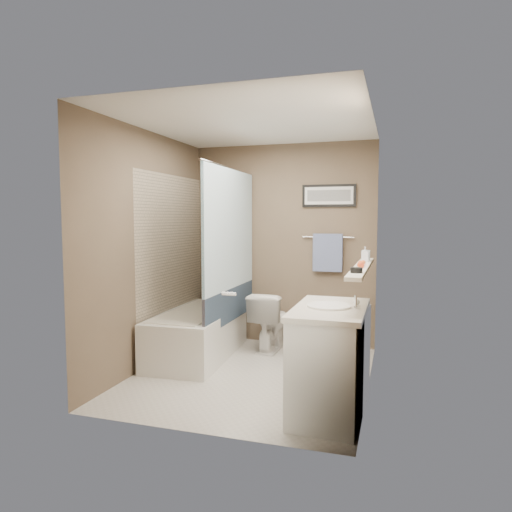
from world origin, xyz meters
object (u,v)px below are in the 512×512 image
(hair_brush_back, at_px, (361,263))
(toilet, at_px, (270,320))
(soap_bottle, at_px, (365,254))
(candle_bowl_near, at_px, (356,270))
(glass_jar, at_px, (366,255))
(bathtub, at_px, (198,334))
(hair_brush_front, at_px, (361,264))
(vanity, at_px, (331,363))

(hair_brush_back, bearing_deg, toilet, 135.41)
(hair_brush_back, relative_size, soap_bottle, 1.58)
(candle_bowl_near, bearing_deg, glass_jar, 90.00)
(bathtub, xyz_separation_m, glass_jar, (1.79, -0.04, 0.92))
(hair_brush_front, height_order, glass_jar, glass_jar)
(bathtub, xyz_separation_m, soap_bottle, (1.79, -0.16, 0.93))
(bathtub, relative_size, candle_bowl_near, 16.67)
(candle_bowl_near, bearing_deg, bathtub, 148.90)
(vanity, bearing_deg, glass_jar, 82.58)
(bathtub, relative_size, glass_jar, 15.00)
(toilet, bearing_deg, glass_jar, 155.61)
(toilet, height_order, vanity, vanity)
(toilet, xyz_separation_m, hair_brush_back, (1.10, -1.08, 0.80))
(bathtub, relative_size, hair_brush_back, 6.82)
(bathtub, xyz_separation_m, candle_bowl_near, (1.79, -1.08, 0.89))
(hair_brush_back, relative_size, glass_jar, 2.20)
(toilet, xyz_separation_m, vanity, (0.91, -1.55, 0.06))
(bathtub, height_order, soap_bottle, soap_bottle)
(hair_brush_front, relative_size, soap_bottle, 1.58)
(glass_jar, relative_size, soap_bottle, 0.72)
(soap_bottle, bearing_deg, vanity, -101.86)
(hair_brush_back, xyz_separation_m, soap_bottle, (0.00, 0.42, 0.05))
(candle_bowl_near, relative_size, hair_brush_front, 0.41)
(candle_bowl_near, bearing_deg, hair_brush_back, 90.00)
(bathtub, xyz_separation_m, hair_brush_front, (1.79, -0.64, 0.89))
(vanity, distance_m, hair_brush_back, 0.89)
(bathtub, bearing_deg, soap_bottle, -8.52)
(hair_brush_back, bearing_deg, glass_jar, 90.00)
(toilet, distance_m, glass_jar, 1.48)
(bathtub, bearing_deg, hair_brush_back, -21.31)
(toilet, height_order, candle_bowl_near, candle_bowl_near)
(bathtub, bearing_deg, candle_bowl_near, -34.48)
(soap_bottle, bearing_deg, hair_brush_front, -90.00)
(toilet, bearing_deg, hair_brush_front, 135.58)
(vanity, relative_size, soap_bottle, 6.47)
(vanity, distance_m, glass_jar, 1.28)
(toilet, bearing_deg, vanity, 122.38)
(candle_bowl_near, bearing_deg, soap_bottle, 90.00)
(glass_jar, xyz_separation_m, soap_bottle, (0.00, -0.12, 0.02))
(toilet, bearing_deg, soap_bottle, 150.63)
(toilet, bearing_deg, bathtub, 38.05)
(hair_brush_back, bearing_deg, vanity, -111.75)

